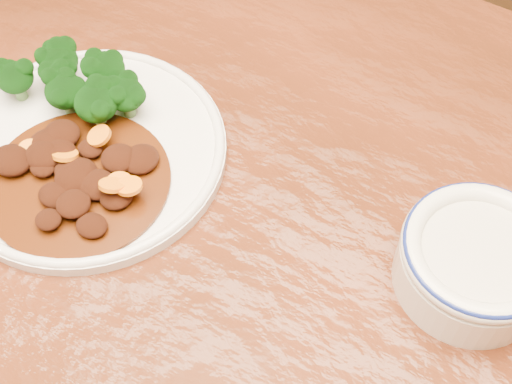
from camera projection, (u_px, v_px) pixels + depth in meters
The scene contains 5 objects.
dining_table at pixel (206, 288), 0.70m from camera, with size 1.53×0.95×0.75m.
dinner_plate at pixel (87, 150), 0.69m from camera, with size 0.27×0.27×0.02m.
broccoli_florets at pixel (76, 82), 0.70m from camera, with size 0.15×0.09×0.05m.
mince_stew at pixel (74, 172), 0.66m from camera, with size 0.17×0.17×0.03m.
dip_bowl at pixel (476, 261), 0.59m from camera, with size 0.13×0.13×0.06m.
Camera 1 is at (0.21, -0.26, 1.30)m, focal length 50.00 mm.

